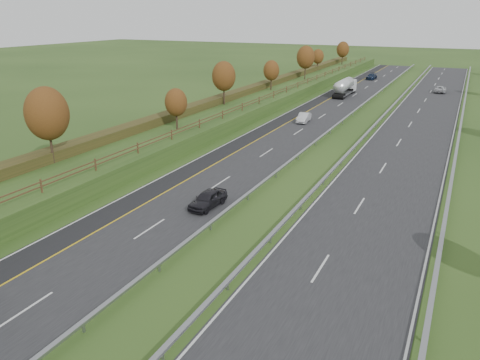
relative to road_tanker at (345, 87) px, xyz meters
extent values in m
plane|color=#2B4719|center=(8.58, -38.51, -1.86)|extent=(400.00, 400.00, 0.00)
cube|color=black|center=(0.58, -33.51, -1.84)|extent=(10.50, 200.00, 0.04)
cube|color=black|center=(17.08, -33.51, -1.84)|extent=(10.50, 200.00, 0.04)
cube|color=black|center=(-3.17, -33.51, -1.84)|extent=(3.00, 200.00, 0.04)
cube|color=silver|center=(-4.47, -33.51, -1.81)|extent=(0.15, 200.00, 0.01)
cube|color=gold|center=(-1.67, -33.51, -1.81)|extent=(0.15, 200.00, 0.01)
cube|color=silver|center=(5.63, -33.51, -1.81)|extent=(0.15, 200.00, 0.01)
cube|color=silver|center=(12.03, -33.51, -1.81)|extent=(0.15, 200.00, 0.01)
cube|color=silver|center=(22.13, -33.51, -1.81)|extent=(0.15, 200.00, 0.01)
cube|color=silver|center=(1.83, -82.51, -1.81)|extent=(0.15, 4.00, 0.01)
cube|color=silver|center=(1.83, -70.51, -1.81)|extent=(0.15, 4.00, 0.01)
cube|color=silver|center=(15.83, -70.51, -1.81)|extent=(0.15, 4.00, 0.01)
cube|color=silver|center=(1.83, -58.51, -1.81)|extent=(0.15, 4.00, 0.01)
cube|color=silver|center=(15.83, -58.51, -1.81)|extent=(0.15, 4.00, 0.01)
cube|color=silver|center=(1.83, -46.51, -1.81)|extent=(0.15, 4.00, 0.01)
cube|color=silver|center=(15.83, -46.51, -1.81)|extent=(0.15, 4.00, 0.01)
cube|color=silver|center=(1.83, -34.51, -1.81)|extent=(0.15, 4.00, 0.01)
cube|color=silver|center=(15.83, -34.51, -1.81)|extent=(0.15, 4.00, 0.01)
cube|color=silver|center=(1.83, -22.51, -1.81)|extent=(0.15, 4.00, 0.01)
cube|color=silver|center=(15.83, -22.51, -1.81)|extent=(0.15, 4.00, 0.01)
cube|color=silver|center=(1.83, -10.51, -1.81)|extent=(0.15, 4.00, 0.01)
cube|color=silver|center=(15.83, -10.51, -1.81)|extent=(0.15, 4.00, 0.01)
cube|color=silver|center=(1.83, 1.49, -1.81)|extent=(0.15, 4.00, 0.01)
cube|color=silver|center=(15.83, 1.49, -1.81)|extent=(0.15, 4.00, 0.01)
cube|color=silver|center=(1.83, 13.49, -1.81)|extent=(0.15, 4.00, 0.01)
cube|color=silver|center=(15.83, 13.49, -1.81)|extent=(0.15, 4.00, 0.01)
cube|color=silver|center=(1.83, 25.49, -1.81)|extent=(0.15, 4.00, 0.01)
cube|color=silver|center=(15.83, 25.49, -1.81)|extent=(0.15, 4.00, 0.01)
cube|color=silver|center=(1.83, 37.49, -1.81)|extent=(0.15, 4.00, 0.01)
cube|color=silver|center=(15.83, 37.49, -1.81)|extent=(0.15, 4.00, 0.01)
cube|color=silver|center=(1.83, 49.49, -1.81)|extent=(0.15, 4.00, 0.01)
cube|color=silver|center=(15.83, 49.49, -1.81)|extent=(0.15, 4.00, 0.01)
cube|color=silver|center=(1.83, 61.49, -1.81)|extent=(0.15, 4.00, 0.01)
cube|color=silver|center=(15.83, 61.49, -1.81)|extent=(0.15, 4.00, 0.01)
cube|color=#2B4719|center=(-12.42, -33.51, -0.86)|extent=(12.00, 200.00, 2.00)
cube|color=#303314|center=(-14.42, -33.51, 0.69)|extent=(2.20, 180.00, 1.10)
cube|color=#422B19|center=(-7.92, -33.51, 0.69)|extent=(0.08, 184.00, 0.10)
cube|color=#422B19|center=(-7.92, -33.51, 1.09)|extent=(0.08, 184.00, 0.10)
cube|color=#422B19|center=(-7.92, -72.01, 0.74)|extent=(0.12, 0.12, 1.20)
cube|color=#422B19|center=(-7.92, -65.51, 0.74)|extent=(0.12, 0.12, 1.20)
cube|color=#422B19|center=(-7.92, -59.01, 0.74)|extent=(0.12, 0.12, 1.20)
cube|color=#422B19|center=(-7.92, -52.51, 0.74)|extent=(0.12, 0.12, 1.20)
cube|color=#422B19|center=(-7.92, -46.01, 0.74)|extent=(0.12, 0.12, 1.20)
cube|color=#422B19|center=(-7.92, -39.51, 0.74)|extent=(0.12, 0.12, 1.20)
cube|color=#422B19|center=(-7.92, -33.01, 0.74)|extent=(0.12, 0.12, 1.20)
cube|color=#422B19|center=(-7.92, -26.51, 0.74)|extent=(0.12, 0.12, 1.20)
cube|color=#422B19|center=(-7.92, -20.01, 0.74)|extent=(0.12, 0.12, 1.20)
cube|color=#422B19|center=(-7.92, -13.51, 0.74)|extent=(0.12, 0.12, 1.20)
cube|color=#422B19|center=(-7.92, -7.01, 0.74)|extent=(0.12, 0.12, 1.20)
cube|color=#422B19|center=(-7.92, -0.51, 0.74)|extent=(0.12, 0.12, 1.20)
cube|color=#422B19|center=(-7.92, 5.99, 0.74)|extent=(0.12, 0.12, 1.20)
cube|color=#422B19|center=(-7.92, 12.49, 0.74)|extent=(0.12, 0.12, 1.20)
cube|color=#422B19|center=(-7.92, 18.99, 0.74)|extent=(0.12, 0.12, 1.20)
cube|color=#422B19|center=(-7.92, 25.49, 0.74)|extent=(0.12, 0.12, 1.20)
cube|color=#422B19|center=(-7.92, 31.99, 0.74)|extent=(0.12, 0.12, 1.20)
cube|color=#422B19|center=(-7.92, 38.49, 0.74)|extent=(0.12, 0.12, 1.20)
cube|color=#422B19|center=(-7.92, 44.99, 0.74)|extent=(0.12, 0.12, 1.20)
cube|color=#422B19|center=(-7.92, 51.49, 0.74)|extent=(0.12, 0.12, 1.20)
cube|color=#422B19|center=(-7.92, 57.99, 0.74)|extent=(0.12, 0.12, 1.20)
cube|color=gray|center=(6.28, -33.51, -1.24)|extent=(0.32, 200.00, 0.18)
cube|color=gray|center=(6.28, -82.51, -1.58)|extent=(0.10, 0.14, 0.56)
cube|color=gray|center=(6.28, -75.51, -1.58)|extent=(0.10, 0.14, 0.56)
cube|color=gray|center=(6.28, -68.51, -1.58)|extent=(0.10, 0.14, 0.56)
cube|color=gray|center=(6.28, -61.51, -1.58)|extent=(0.10, 0.14, 0.56)
cube|color=gray|center=(6.28, -54.51, -1.58)|extent=(0.10, 0.14, 0.56)
cube|color=gray|center=(6.28, -47.51, -1.58)|extent=(0.10, 0.14, 0.56)
cube|color=gray|center=(6.28, -40.51, -1.58)|extent=(0.10, 0.14, 0.56)
cube|color=gray|center=(6.28, -33.51, -1.58)|extent=(0.10, 0.14, 0.56)
cube|color=gray|center=(6.28, -26.51, -1.58)|extent=(0.10, 0.14, 0.56)
cube|color=gray|center=(6.28, -19.51, -1.58)|extent=(0.10, 0.14, 0.56)
cube|color=gray|center=(6.28, -12.51, -1.58)|extent=(0.10, 0.14, 0.56)
cube|color=gray|center=(6.28, -5.51, -1.58)|extent=(0.10, 0.14, 0.56)
cube|color=gray|center=(6.28, 1.49, -1.58)|extent=(0.10, 0.14, 0.56)
cube|color=gray|center=(6.28, 8.49, -1.58)|extent=(0.10, 0.14, 0.56)
cube|color=gray|center=(6.28, 15.49, -1.58)|extent=(0.10, 0.14, 0.56)
cube|color=gray|center=(6.28, 22.49, -1.58)|extent=(0.10, 0.14, 0.56)
cube|color=gray|center=(6.28, 29.49, -1.58)|extent=(0.10, 0.14, 0.56)
cube|color=gray|center=(6.28, 36.49, -1.58)|extent=(0.10, 0.14, 0.56)
cube|color=gray|center=(6.28, 43.49, -1.58)|extent=(0.10, 0.14, 0.56)
cube|color=gray|center=(6.28, 50.49, -1.58)|extent=(0.10, 0.14, 0.56)
cube|color=gray|center=(6.28, 57.49, -1.58)|extent=(0.10, 0.14, 0.56)
cube|color=gray|center=(6.28, 64.49, -1.58)|extent=(0.10, 0.14, 0.56)
cube|color=gray|center=(11.38, -33.51, -1.24)|extent=(0.32, 200.00, 0.18)
cube|color=gray|center=(11.38, -82.51, -1.58)|extent=(0.10, 0.14, 0.56)
cube|color=gray|center=(11.38, -75.51, -1.58)|extent=(0.10, 0.14, 0.56)
cube|color=gray|center=(11.38, -68.51, -1.58)|extent=(0.10, 0.14, 0.56)
cube|color=gray|center=(11.38, -61.51, -1.58)|extent=(0.10, 0.14, 0.56)
cube|color=gray|center=(11.38, -54.51, -1.58)|extent=(0.10, 0.14, 0.56)
cube|color=gray|center=(11.38, -47.51, -1.58)|extent=(0.10, 0.14, 0.56)
cube|color=gray|center=(11.38, -40.51, -1.58)|extent=(0.10, 0.14, 0.56)
cube|color=gray|center=(11.38, -33.51, -1.58)|extent=(0.10, 0.14, 0.56)
cube|color=gray|center=(11.38, -26.51, -1.58)|extent=(0.10, 0.14, 0.56)
cube|color=gray|center=(11.38, -19.51, -1.58)|extent=(0.10, 0.14, 0.56)
cube|color=gray|center=(11.38, -12.51, -1.58)|extent=(0.10, 0.14, 0.56)
cube|color=gray|center=(11.38, -5.51, -1.58)|extent=(0.10, 0.14, 0.56)
cube|color=gray|center=(11.38, 1.49, -1.58)|extent=(0.10, 0.14, 0.56)
cube|color=gray|center=(11.38, 8.49, -1.58)|extent=(0.10, 0.14, 0.56)
cube|color=gray|center=(11.38, 15.49, -1.58)|extent=(0.10, 0.14, 0.56)
cube|color=gray|center=(11.38, 22.49, -1.58)|extent=(0.10, 0.14, 0.56)
cube|color=gray|center=(11.38, 29.49, -1.58)|extent=(0.10, 0.14, 0.56)
cube|color=gray|center=(11.38, 36.49, -1.58)|extent=(0.10, 0.14, 0.56)
cube|color=gray|center=(11.38, 43.49, -1.58)|extent=(0.10, 0.14, 0.56)
cube|color=gray|center=(11.38, 50.49, -1.58)|extent=(0.10, 0.14, 0.56)
cube|color=gray|center=(11.38, 57.49, -1.58)|extent=(0.10, 0.14, 0.56)
cube|color=gray|center=(11.38, 64.49, -1.58)|extent=(0.10, 0.14, 0.56)
cube|color=gray|center=(22.88, -33.51, -1.24)|extent=(0.32, 200.00, 0.18)
cube|color=gray|center=(22.88, -75.51, -1.58)|extent=(0.10, 0.14, 0.56)
cube|color=gray|center=(22.88, -61.51, -1.58)|extent=(0.10, 0.14, 0.56)
cube|color=gray|center=(22.88, -47.51, -1.58)|extent=(0.10, 0.14, 0.56)
cube|color=gray|center=(22.88, -33.51, -1.58)|extent=(0.10, 0.14, 0.56)
cube|color=gray|center=(22.88, -19.51, -1.58)|extent=(0.10, 0.14, 0.56)
cube|color=gray|center=(22.88, -5.51, -1.58)|extent=(0.10, 0.14, 0.56)
cube|color=gray|center=(22.88, 8.49, -1.58)|extent=(0.10, 0.14, 0.56)
cube|color=gray|center=(22.88, 22.49, -1.58)|extent=(0.10, 0.14, 0.56)
cube|color=gray|center=(22.88, 36.49, -1.58)|extent=(0.10, 0.14, 0.56)
cube|color=gray|center=(22.88, 50.49, -1.58)|extent=(0.10, 0.14, 0.56)
cube|color=gray|center=(22.88, 64.49, -1.58)|extent=(0.10, 0.14, 0.56)
cylinder|color=#2D2116|center=(-13.42, -65.51, 1.71)|extent=(0.24, 0.24, 3.15)
ellipsoid|color=#512C11|center=(-13.42, -65.51, 5.18)|extent=(4.20, 4.20, 5.25)
cylinder|color=#2D2116|center=(-10.42, -47.51, 1.22)|extent=(0.24, 0.24, 2.16)
ellipsoid|color=#512C11|center=(-10.42, -47.51, 3.59)|extent=(2.88, 2.88, 3.60)
cylinder|color=#2D2116|center=(-12.92, -29.51, 1.58)|extent=(0.24, 0.24, 2.88)
ellipsoid|color=#512C11|center=(-12.92, -29.51, 4.75)|extent=(3.84, 3.84, 4.80)
cylinder|color=#2D2116|center=(-11.92, -11.51, 1.31)|extent=(0.24, 0.24, 2.34)
ellipsoid|color=#512C11|center=(-11.92, -11.51, 3.88)|extent=(3.12, 3.12, 3.90)
cylinder|color=#2D2116|center=(-10.92, 6.49, 1.67)|extent=(0.24, 0.24, 3.06)
ellipsoid|color=#512C11|center=(-10.92, 6.49, 5.03)|extent=(4.08, 4.08, 5.10)
cylinder|color=#2D2116|center=(-13.42, 24.49, 1.26)|extent=(0.24, 0.24, 2.25)
ellipsoid|color=#512C11|center=(-13.42, 24.49, 3.74)|extent=(3.00, 3.00, 3.75)
cylinder|color=#2D2116|center=(-11.42, 42.49, 1.49)|extent=(0.24, 0.24, 2.70)
ellipsoid|color=#512C11|center=(-11.42, 42.49, 4.46)|extent=(3.60, 3.60, 4.50)
cube|color=silver|center=(0.00, 4.40, -0.27)|extent=(2.40, 2.20, 2.30)
cube|color=gray|center=(0.00, -1.00, -1.27)|extent=(2.30, 8.50, 0.25)
cylinder|color=silver|center=(0.00, -1.00, 0.49)|extent=(2.30, 8.50, 2.30)
cylinder|color=black|center=(0.00, 4.90, -1.30)|extent=(2.20, 1.04, 1.04)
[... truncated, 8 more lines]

